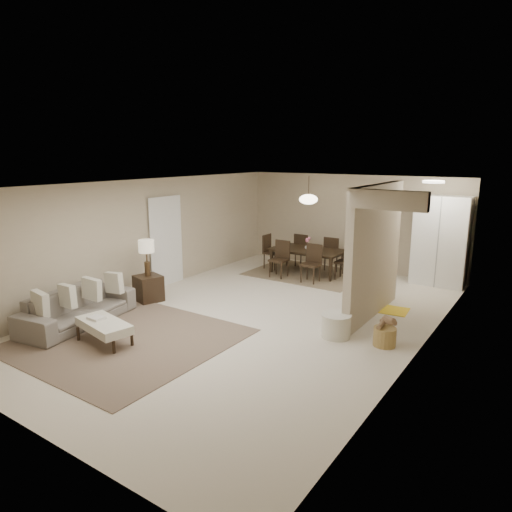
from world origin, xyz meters
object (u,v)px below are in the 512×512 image
Objects in this scene: wicker_basket at (385,337)px; round_pouf at (336,326)px; pantry_cabinet at (441,241)px; dining_table at (307,262)px; side_table at (149,288)px; ottoman_bench at (104,326)px; sofa at (78,307)px.

round_pouf is at bearing -172.92° from wicker_basket.
pantry_cabinet is 3.23m from dining_table.
side_table is 1.51× the size of wicker_basket.
dining_table is at bearing 133.73° from wicker_basket.
side_table is at bearing 129.63° from ottoman_bench.
sofa is at bearing 176.01° from ottoman_bench.
dining_table is (0.65, 5.79, 0.02)m from ottoman_bench.
sofa reaches higher than ottoman_bench.
ottoman_bench is at bearing -147.03° from wicker_basket.
dining_table reaches higher than round_pouf.
sofa reaches higher than side_table.
wicker_basket is at bearing 44.04° from ottoman_bench.
dining_table is (-2.36, 3.41, 0.13)m from round_pouf.
round_pouf is at bearing 5.89° from side_table.
pantry_cabinet reaches higher than ottoman_bench.
pantry_cabinet reaches higher than sofa.
side_table is 4.10m from round_pouf.
pantry_cabinet is at bearing -46.88° from sofa.
pantry_cabinet is at bearing 14.17° from dining_table.
side_table is at bearing -173.92° from wicker_basket.
ottoman_bench is 2.27× the size of round_pouf.
dining_table reaches higher than side_table.
pantry_cabinet is 0.96× the size of sofa.
side_table reaches higher than wicker_basket.
sofa reaches higher than wicker_basket.
side_table is 1.08× the size of round_pouf.
round_pouf reaches higher than wicker_basket.
sofa is 1.90× the size of ottoman_bench.
round_pouf is (3.01, 2.38, -0.11)m from ottoman_bench.
dining_table reaches higher than sofa.
pantry_cabinet reaches higher than dining_table.
dining_table is (-3.17, 3.31, 0.17)m from wicker_basket.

